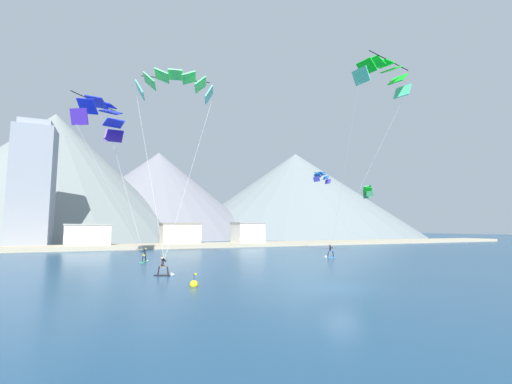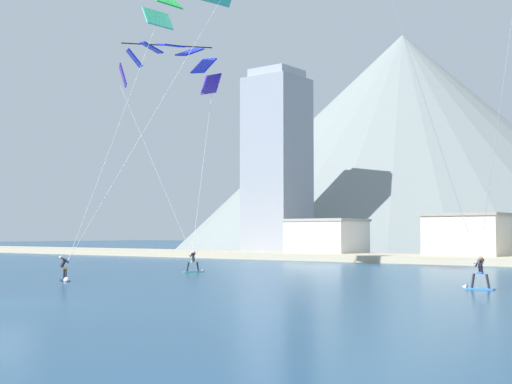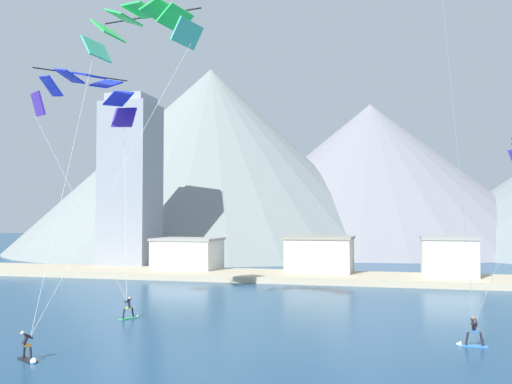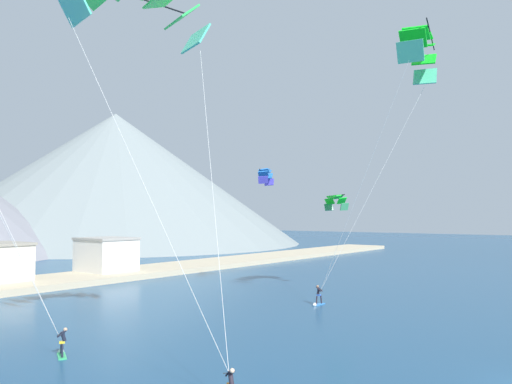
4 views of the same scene
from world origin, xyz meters
name	(u,v)px [view 4 (image 4 of 4)]	position (x,y,z in m)	size (l,w,h in m)	color
kitesurfer_near_lead	(62,347)	(-10.10, 22.90, 0.48)	(1.16, 1.73, 1.70)	#33B266
kitesurfer_near_trail	(318,299)	(12.93, 19.52, 0.56)	(1.74, 0.57, 1.82)	#337FDB
parafoil_kite_near_trail	(419,50)	(14.79, 10.67, 21.94)	(8.79, 10.57, 21.87)	#4DC59C
parafoil_kite_mid_center	(140,5)	(-7.75, 19.25, 20.33)	(8.84, 10.67, 20.28)	#4BCBA7
parafoil_kite_distant_high_outer	(336,201)	(22.56, 22.82, 9.69)	(2.99, 3.86, 1.78)	#3A965F
parafoil_kite_distant_low_drift	(265,175)	(18.88, 29.73, 12.64)	(4.25, 3.04, 1.80)	#4A41C2
shoreline_strip	(3,287)	(0.00, 50.93, 0.35)	(180.00, 10.00, 0.70)	#BCAD8E
shore_building_quay_east	(106,257)	(14.40, 52.70, 2.58)	(6.11, 6.76, 5.14)	silver
mountain_peak_east_shoulder	(115,178)	(64.25, 118.04, 19.09)	(107.84, 107.84, 38.18)	gray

